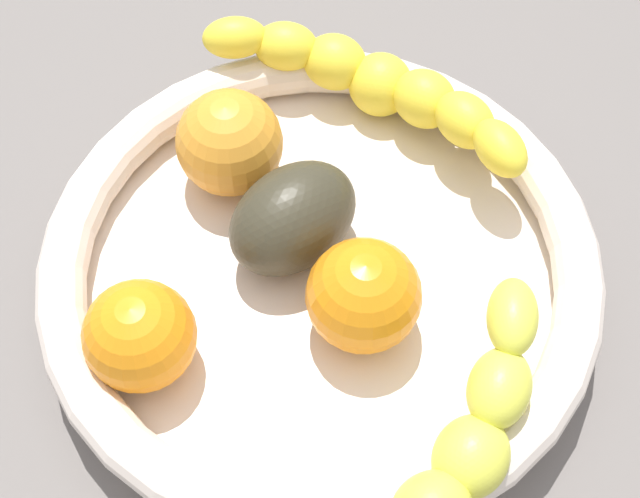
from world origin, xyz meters
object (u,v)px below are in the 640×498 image
banana_draped_left (375,83)px  orange_mid_left (224,146)px  orange_mid_right (361,298)px  orange_front (140,336)px  fruit_bowl (320,271)px  banana_draped_right (441,470)px  avocado_dark (287,222)px

banana_draped_left → orange_mid_left: bearing=172.3°
orange_mid_right → orange_front: bearing=153.9°
fruit_bowl → orange_mid_right: size_ratio=5.09×
fruit_bowl → orange_front: bearing=173.2°
banana_draped_left → banana_draped_right: size_ratio=1.00×
banana_draped_right → fruit_bowl: bearing=77.5°
banana_draped_right → orange_front: bearing=117.6°
orange_mid_right → avocado_dark: size_ratio=0.78×
orange_mid_left → banana_draped_left: bearing=-7.7°
orange_front → orange_mid_right: 12.40cm
banana_draped_right → orange_front: 17.69cm
orange_front → orange_mid_left: 13.61cm
orange_mid_left → avocado_dark: (-0.03, -6.78, -0.35)cm
fruit_bowl → avocado_dark: 3.72cm
banana_draped_right → orange_front: (-8.18, 15.68, -0.46)cm
orange_mid_left → avocado_dark: size_ratio=0.80×
banana_draped_left → orange_mid_left: size_ratio=3.26×
fruit_bowl → banana_draped_left: (10.46, 7.98, 2.72)cm
orange_front → avocado_dark: size_ratio=0.74×
fruit_bowl → banana_draped_right: size_ratio=1.53×
orange_front → orange_mid_left: bearing=36.5°
orange_front → orange_mid_right: size_ratio=0.95×
banana_draped_right → avocado_dark: banana_draped_right is taller
orange_mid_right → fruit_bowl: bearing=87.0°
banana_draped_left → orange_front: orange_front is taller
banana_draped_left → avocado_dark: size_ratio=2.60×
banana_draped_left → orange_mid_right: 16.12cm
orange_front → avocado_dark: orange_front is taller
banana_draped_right → orange_mid_left: orange_mid_left is taller
fruit_bowl → orange_mid_left: 9.90cm
orange_mid_left → orange_mid_right: bearing=-89.2°
banana_draped_left → avocado_dark: 12.12cm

